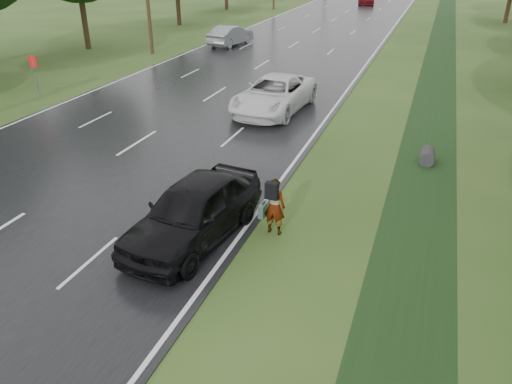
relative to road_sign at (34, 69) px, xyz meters
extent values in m
cube|color=black|center=(8.50, 33.00, -1.62)|extent=(14.00, 180.00, 0.04)
cube|color=silver|center=(15.25, 33.00, -1.60)|extent=(0.12, 180.00, 0.01)
cube|color=silver|center=(1.75, 33.00, -1.60)|extent=(0.12, 180.00, 0.01)
cube|color=silver|center=(8.50, 33.00, -1.60)|extent=(0.12, 180.00, 0.01)
cube|color=#183213|center=(20.00, 8.00, -1.64)|extent=(2.20, 120.00, 0.01)
cylinder|color=#2D2D2D|center=(20.00, -2.00, -1.39)|extent=(0.56, 1.00, 0.56)
cylinder|color=slate|center=(0.00, 0.00, -0.54)|extent=(0.06, 0.06, 2.20)
cube|color=red|center=(0.00, 0.00, 0.36)|extent=(0.50, 0.04, 0.60)
cylinder|color=#332715|center=(26.00, 40.00, 0.20)|extent=(0.44, 0.44, 3.68)
cylinder|color=#332715|center=(-6.50, 13.00, 0.36)|extent=(0.44, 0.44, 4.00)
cylinder|color=#332715|center=(-5.70, 27.00, 0.04)|extent=(0.44, 0.44, 3.36)
imported|color=#A5998C|center=(16.10, -8.90, -0.78)|extent=(0.64, 0.44, 1.72)
cube|color=black|center=(16.09, -9.15, -0.17)|extent=(0.35, 0.22, 0.48)
cube|color=#3B5648|center=(15.73, -8.79, -1.01)|extent=(0.18, 0.49, 0.39)
cube|color=black|center=(15.73, -8.79, -0.78)|extent=(0.05, 0.16, 0.03)
imported|color=silver|center=(12.54, 2.13, -0.76)|extent=(3.22, 6.23, 1.68)
imported|color=black|center=(14.10, -10.00, -0.73)|extent=(2.70, 5.34, 1.74)
imported|color=gray|center=(3.71, 18.03, -0.82)|extent=(2.40, 4.96, 1.57)
camera|label=1|loc=(19.79, -20.77, 5.87)|focal=35.00mm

